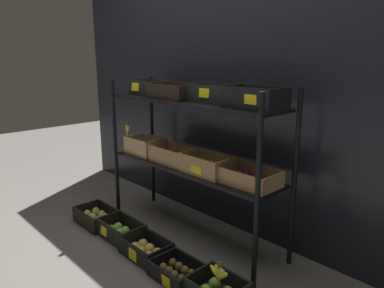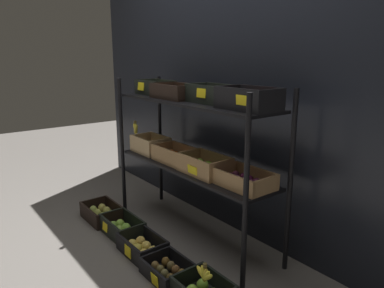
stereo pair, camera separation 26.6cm
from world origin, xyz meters
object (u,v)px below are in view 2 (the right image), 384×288
at_px(crate_ground_pear, 102,213).
at_px(banana_bunch_loose, 205,274).
at_px(display_rack, 192,133).
at_px(crate_ground_kiwi, 168,271).
at_px(crate_ground_apple_gold, 142,247).
at_px(crate_ground_apple_green, 122,228).

height_order(crate_ground_pear, banana_bunch_loose, banana_bunch_loose).
xyz_separation_m(display_rack, banana_bunch_loose, (0.67, -0.43, -0.64)).
bearing_deg(crate_ground_kiwi, banana_bunch_loose, 5.70).
bearing_deg(crate_ground_pear, crate_ground_apple_gold, -0.65).
height_order(crate_ground_pear, crate_ground_apple_green, crate_ground_apple_green).
xyz_separation_m(crate_ground_pear, crate_ground_apple_gold, (0.69, -0.01, -0.01)).
relative_size(display_rack, crate_ground_apple_green, 4.28).
height_order(display_rack, crate_ground_kiwi, display_rack).
bearing_deg(crate_ground_kiwi, crate_ground_apple_gold, 178.45).
bearing_deg(display_rack, crate_ground_apple_green, -128.05).
xyz_separation_m(crate_ground_apple_green, banana_bunch_loose, (1.00, 0.00, 0.12)).
distance_m(display_rack, crate_ground_kiwi, 0.96).
bearing_deg(crate_ground_kiwi, crate_ground_pear, 179.05).
bearing_deg(banana_bunch_loose, crate_ground_pear, -179.35).
height_order(display_rack, crate_ground_apple_gold, display_rack).
xyz_separation_m(display_rack, crate_ground_kiwi, (0.34, -0.46, -0.77)).
distance_m(crate_ground_apple_gold, banana_bunch_loose, 0.67).
relative_size(crate_ground_pear, crate_ground_apple_green, 0.97).
bearing_deg(crate_ground_apple_gold, banana_bunch_loose, 1.99).
bearing_deg(display_rack, banana_bunch_loose, -32.70).
bearing_deg(crate_ground_apple_green, banana_bunch_loose, 0.21).
bearing_deg(crate_ground_kiwi, crate_ground_apple_green, 177.59).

